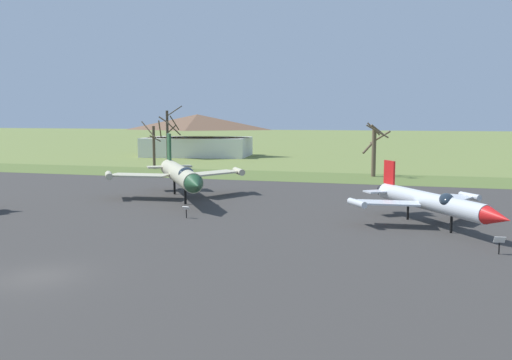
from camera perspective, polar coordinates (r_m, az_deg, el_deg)
ground_plane at (r=28.68m, az=-22.55°, el=-9.79°), size 600.00×600.00×0.00m
asphalt_apron at (r=41.48m, az=-9.31°, el=-4.26°), size 81.43×51.30×0.05m
grass_verge_strip at (r=71.11m, az=1.47°, el=0.46°), size 141.43×12.00×0.06m
jet_fighter_front_right at (r=39.85m, az=18.60°, el=-2.24°), size 10.63×12.44×4.44m
info_placard_front_right at (r=33.62m, az=24.94°, el=-6.23°), size 0.67×0.34×1.11m
jet_fighter_rear_center at (r=50.94m, az=-8.30°, el=0.66°), size 13.39×15.87×6.19m
info_placard_rear_center at (r=41.63m, az=-7.59°, el=-3.32°), size 0.62×0.35×0.99m
bare_tree_far_left at (r=81.63m, az=-11.02°, el=3.80°), size 2.91×2.92×7.49m
bare_tree_left_of_center at (r=76.56m, az=-9.49°, el=4.60°), size 2.92×3.68×9.59m
bare_tree_center at (r=71.54m, az=12.73°, el=3.36°), size 3.70×4.09×7.27m
visitor_building at (r=108.21m, az=-6.38°, el=4.88°), size 23.32×15.71×8.51m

